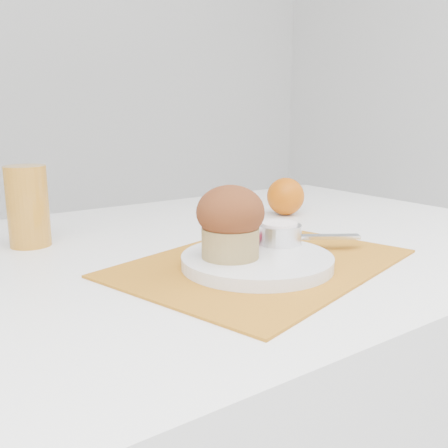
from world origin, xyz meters
TOP-DOWN VIEW (x-y plane):
  - table at (0.00, 0.05)m, footprint 1.20×0.80m
  - placemat at (-0.01, -0.09)m, footprint 0.47×0.39m
  - plate at (-0.03, -0.10)m, footprint 0.24×0.24m
  - ramekin at (0.03, -0.07)m, footprint 0.07×0.07m
  - cream at (0.03, -0.07)m, footprint 0.06×0.06m
  - raspberry_near at (-0.02, -0.04)m, footprint 0.02×0.02m
  - raspberry_far at (-0.00, -0.05)m, footprint 0.02×0.02m
  - butter_knife at (0.06, -0.06)m, footprint 0.20×0.14m
  - orange at (0.25, 0.15)m, footprint 0.08×0.08m
  - juice_glass at (-0.26, 0.21)m, footprint 0.07×0.07m
  - muffin at (-0.07, -0.09)m, footprint 0.10×0.10m

SIDE VIEW (x-z plane):
  - table at x=0.00m, z-range 0.00..0.75m
  - placemat at x=-0.01m, z-range 0.75..0.75m
  - plate at x=-0.03m, z-range 0.75..0.77m
  - butter_knife at x=0.06m, z-range 0.77..0.78m
  - raspberry_near at x=-0.02m, z-range 0.77..0.79m
  - raspberry_far at x=0.00m, z-range 0.77..0.79m
  - ramekin at x=0.03m, z-range 0.77..0.80m
  - orange at x=0.25m, z-range 0.75..0.83m
  - cream at x=0.03m, z-range 0.80..0.80m
  - juice_glass at x=-0.26m, z-range 0.75..0.88m
  - muffin at x=-0.07m, z-range 0.77..0.87m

